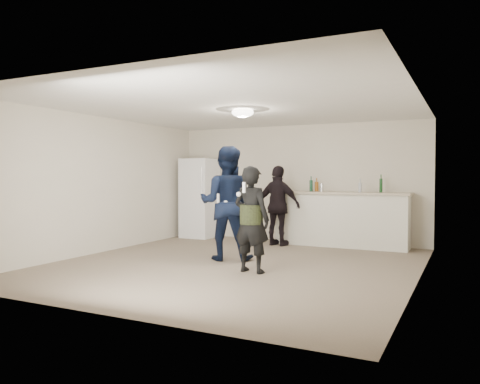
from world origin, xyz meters
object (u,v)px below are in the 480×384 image
at_px(woman, 252,219).
at_px(spectator, 278,206).
at_px(counter, 341,220).
at_px(fridge, 200,198).
at_px(man, 226,203).
at_px(shaker, 322,188).

relative_size(woman, spectator, 0.96).
distance_m(counter, fridge, 3.28).
height_order(counter, fridge, fridge).
distance_m(counter, man, 2.75).
xyz_separation_m(counter, woman, (-0.54, -3.10, 0.25)).
height_order(fridge, shaker, fridge).
relative_size(shaker, woman, 0.11).
height_order(counter, shaker, shaker).
relative_size(fridge, shaker, 10.59).
xyz_separation_m(fridge, spectator, (2.10, -0.41, -0.09)).
bearing_deg(man, woman, 120.44).
bearing_deg(woman, counter, -93.39).
relative_size(fridge, spectator, 1.11).
xyz_separation_m(fridge, man, (1.91, -2.28, 0.05)).
height_order(counter, woman, woman).
height_order(man, spectator, man).
xyz_separation_m(shaker, spectator, (-0.79, -0.37, -0.36)).
bearing_deg(shaker, woman, -93.26).
bearing_deg(woman, man, -36.17).
bearing_deg(fridge, woman, -48.13).
distance_m(counter, shaker, 0.76).
relative_size(counter, woman, 1.67).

